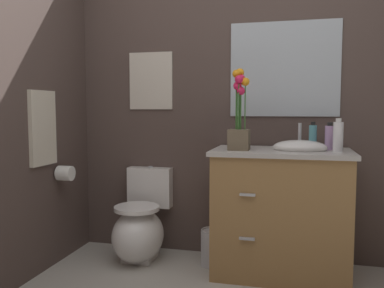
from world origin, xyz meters
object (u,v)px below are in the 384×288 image
(toilet, at_px, (140,228))
(vanity_cabinet, at_px, (281,211))
(hanging_towel, at_px, (43,128))
(toilet_paper_roll, at_px, (65,173))
(flower_vase, at_px, (239,121))
(soap_bottle, at_px, (313,137))
(wall_poster, at_px, (151,81))
(hand_wash_bottle, at_px, (338,136))
(trash_bin, at_px, (213,247))
(lotion_bottle, at_px, (330,137))
(wall_mirror, at_px, (284,69))

(toilet, relative_size, vanity_cabinet, 0.65)
(toilet, bearing_deg, hanging_towel, -146.46)
(toilet_paper_roll, bearing_deg, flower_vase, 4.00)
(vanity_cabinet, bearing_deg, soap_bottle, 23.74)
(wall_poster, bearing_deg, hand_wash_bottle, -13.84)
(vanity_cabinet, xyz_separation_m, trash_bin, (-0.49, 0.04, -0.31))
(trash_bin, bearing_deg, hanging_towel, -161.06)
(flower_vase, height_order, soap_bottle, flower_vase)
(lotion_bottle, distance_m, wall_mirror, 0.62)
(soap_bottle, relative_size, wall_poster, 0.42)
(toilet, distance_m, wall_mirror, 1.62)
(soap_bottle, distance_m, wall_mirror, 0.57)
(trash_bin, xyz_separation_m, hanging_towel, (-1.13, -0.39, 0.89))
(lotion_bottle, height_order, trash_bin, lotion_bottle)
(flower_vase, relative_size, trash_bin, 2.04)
(hand_wash_bottle, xyz_separation_m, trash_bin, (-0.84, 0.09, -0.84))
(toilet, relative_size, wall_poster, 1.51)
(flower_vase, height_order, toilet_paper_roll, flower_vase)
(trash_bin, bearing_deg, wall_poster, 155.86)
(vanity_cabinet, distance_m, hand_wash_bottle, 0.64)
(toilet, height_order, flower_vase, flower_vase)
(hanging_towel, bearing_deg, toilet, 33.54)
(toilet_paper_roll, bearing_deg, vanity_cabinet, 6.20)
(toilet, bearing_deg, flower_vase, -7.92)
(wall_poster, bearing_deg, flower_vase, -25.98)
(lotion_bottle, bearing_deg, soap_bottle, 178.24)
(lotion_bottle, relative_size, wall_poster, 0.41)
(flower_vase, distance_m, hanging_towel, 1.36)
(trash_bin, xyz_separation_m, toilet_paper_roll, (-1.08, -0.21, 0.54))
(lotion_bottle, height_order, hand_wash_bottle, hand_wash_bottle)
(lotion_bottle, bearing_deg, toilet_paper_roll, -172.23)
(wall_mirror, height_order, hanging_towel, wall_mirror)
(trash_bin, distance_m, wall_poster, 1.39)
(flower_vase, relative_size, lotion_bottle, 2.94)
(wall_poster, relative_size, toilet_paper_roll, 4.14)
(soap_bottle, xyz_separation_m, wall_mirror, (-0.21, 0.20, 0.49))
(wall_poster, relative_size, wall_mirror, 0.57)
(hanging_towel, height_order, toilet_paper_roll, hanging_towel)
(toilet, bearing_deg, wall_poster, 90.00)
(lotion_bottle, bearing_deg, trash_bin, -176.68)
(flower_vase, bearing_deg, wall_poster, 154.02)
(vanity_cabinet, xyz_separation_m, hanging_towel, (-1.62, -0.35, 0.57))
(toilet, bearing_deg, hand_wash_bottle, -3.23)
(lotion_bottle, xyz_separation_m, wall_mirror, (-0.32, 0.21, 0.49))
(soap_bottle, bearing_deg, trash_bin, -175.87)
(hand_wash_bottle, bearing_deg, toilet, 176.77)
(wall_mirror, bearing_deg, vanity_cabinet, -89.48)
(flower_vase, relative_size, toilet_paper_roll, 5.04)
(soap_bottle, xyz_separation_m, wall_poster, (-1.26, 0.20, 0.42))
(flower_vase, relative_size, wall_poster, 1.22)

